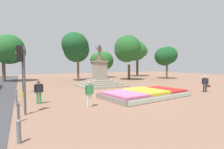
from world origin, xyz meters
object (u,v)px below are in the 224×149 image
at_px(statue_monument, 100,78).
at_px(traffic_light_mid_block, 21,65).
at_px(pedestrian_with_handbag, 205,83).
at_px(pedestrian_crossing_plaza, 89,92).
at_px(kerb_bollard_south, 19,131).
at_px(pedestrian_near_planter, 39,90).
at_px(kerb_bollard_north, 17,96).
at_px(kerb_bollard_mid_a, 18,112).
at_px(traffic_light_near_crossing, 22,68).
at_px(flower_planter, 146,94).
at_px(kerb_bollard_mid_b, 16,100).

bearing_deg(statue_monument, traffic_light_mid_block, -169.03).
relative_size(traffic_light_mid_block, pedestrian_with_handbag, 2.36).
bearing_deg(pedestrian_crossing_plaza, kerb_bollard_south, -136.63).
distance_m(statue_monument, pedestrian_near_planter, 10.28).
xyz_separation_m(traffic_light_mid_block, kerb_bollard_north, (-0.34, -4.32, -2.07)).
xyz_separation_m(pedestrian_near_planter, kerb_bollard_mid_a, (-1.16, -3.41, -0.44)).
bearing_deg(kerb_bollard_mid_a, traffic_light_near_crossing, 79.90).
bearing_deg(flower_planter, pedestrian_near_planter, 171.07).
xyz_separation_m(flower_planter, statue_monument, (-0.40, 8.32, 0.69)).
relative_size(pedestrian_near_planter, kerb_bollard_mid_b, 2.02).
relative_size(traffic_light_mid_block, pedestrian_near_planter, 2.34).
height_order(traffic_light_mid_block, pedestrian_crossing_plaza, traffic_light_mid_block).
distance_m(traffic_light_mid_block, kerb_bollard_north, 4.80).
height_order(pedestrian_near_planter, pedestrian_crossing_plaza, pedestrian_crossing_plaza).
bearing_deg(kerb_bollard_south, traffic_light_near_crossing, 87.54).
height_order(pedestrian_crossing_plaza, kerb_bollard_south, pedestrian_crossing_plaza).
xyz_separation_m(pedestrian_crossing_plaza, kerb_bollard_south, (-3.75, -3.54, -0.50)).
bearing_deg(pedestrian_near_planter, traffic_light_near_crossing, -112.37).
bearing_deg(traffic_light_near_crossing, kerb_bollard_mid_a, -100.10).
xyz_separation_m(statue_monument, traffic_light_mid_block, (-8.41, -1.63, 1.62)).
relative_size(pedestrian_crossing_plaza, kerb_bollard_south, 1.99).
bearing_deg(traffic_light_near_crossing, kerb_bollard_south, -92.46).
relative_size(pedestrian_near_planter, kerb_bollard_north, 1.67).
bearing_deg(pedestrian_near_planter, flower_planter, -8.93).
relative_size(pedestrian_with_handbag, kerb_bollard_mid_a, 1.79).
relative_size(statue_monument, kerb_bollard_mid_a, 6.03).
relative_size(flower_planter, traffic_light_mid_block, 2.04).
bearing_deg(pedestrian_near_planter, traffic_light_mid_block, 100.01).
bearing_deg(kerb_bollard_south, flower_planter, 27.46).
bearing_deg(pedestrian_crossing_plaza, flower_planter, 12.12).
relative_size(kerb_bollard_south, kerb_bollard_mid_a, 0.93).
height_order(pedestrian_with_handbag, kerb_bollard_north, pedestrian_with_handbag).
height_order(traffic_light_mid_block, kerb_bollard_south, traffic_light_mid_block).
height_order(pedestrian_near_planter, kerb_bollard_north, pedestrian_near_planter).
height_order(traffic_light_mid_block, kerb_bollard_mid_a, traffic_light_mid_block).
xyz_separation_m(traffic_light_mid_block, kerb_bollard_mid_a, (-0.19, -8.86, -2.10)).
relative_size(traffic_light_mid_block, kerb_bollard_north, 3.92).
relative_size(flower_planter, pedestrian_with_handbag, 4.82).
relative_size(traffic_light_mid_block, pedestrian_crossing_plaza, 2.27).
bearing_deg(statue_monument, traffic_light_near_crossing, -131.71).
height_order(pedestrian_with_handbag, kerb_bollard_mid_a, pedestrian_with_handbag).
bearing_deg(kerb_bollard_south, pedestrian_near_planter, 79.24).
xyz_separation_m(kerb_bollard_south, kerb_bollard_north, (-0.18, 7.03, 0.06)).
bearing_deg(traffic_light_mid_block, pedestrian_crossing_plaza, -65.31).
distance_m(traffic_light_near_crossing, traffic_light_mid_block, 7.81).
relative_size(pedestrian_with_handbag, kerb_bollard_mid_b, 2.01).
relative_size(flower_planter, kerb_bollard_north, 8.00).
xyz_separation_m(pedestrian_crossing_plaza, kerb_bollard_mid_b, (-3.93, 2.25, -0.52)).
relative_size(pedestrian_with_handbag, kerb_bollard_north, 1.66).
relative_size(statue_monument, kerb_bollard_south, 6.48).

